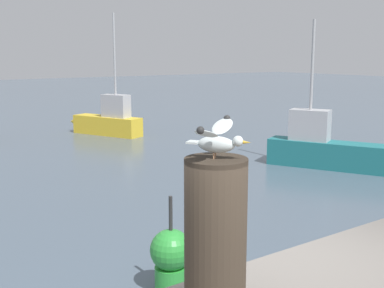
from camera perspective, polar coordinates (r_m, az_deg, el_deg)
The scene contains 5 objects.
mooring_post at distance 3.10m, azimuth 2.72°, elevation -10.26°, with size 0.39×0.39×0.95m, color #382D23.
seagull at distance 2.94m, azimuth 2.89°, elevation 0.60°, with size 0.52×0.41×0.23m.
boat_yellow at distance 19.74m, azimuth -9.96°, elevation 2.68°, with size 2.01×3.45×4.64m.
boat_teal at distance 14.23m, azimuth 15.80°, elevation -0.55°, with size 2.36×3.73×4.06m.
channel_buoy at distance 6.74m, azimuth -2.44°, elevation -12.98°, with size 0.56×0.56×1.33m.
Camera 1 is at (-2.50, -2.65, 3.15)m, focal length 46.31 mm.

